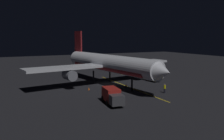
# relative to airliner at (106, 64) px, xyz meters

# --- Properties ---
(ground_plane) EXTENTS (180.00, 180.00, 0.20)m
(ground_plane) POSITION_rel_airliner_xyz_m (-0.08, 0.61, -4.73)
(ground_plane) COLOR black
(apron_guide_stripe) EXTENTS (0.99, 27.67, 0.01)m
(apron_guide_stripe) POSITION_rel_airliner_xyz_m (-2.83, 4.61, -4.63)
(apron_guide_stripe) COLOR gold
(apron_guide_stripe) RESTS_ON ground_plane
(airliner) EXTENTS (35.87, 37.17, 12.03)m
(airliner) POSITION_rel_airliner_xyz_m (0.00, 0.00, 0.00)
(airliner) COLOR silver
(airliner) RESTS_ON ground_plane
(baggage_truck) EXTENTS (2.96, 5.75, 2.46)m
(baggage_truck) POSITION_rel_airliner_xyz_m (6.18, 14.90, -3.39)
(baggage_truck) COLOR maroon
(baggage_truck) RESTS_ON ground_plane
(catering_truck) EXTENTS (2.39, 5.49, 2.18)m
(catering_truck) POSITION_rel_airliner_xyz_m (-11.29, 1.03, -3.49)
(catering_truck) COLOR silver
(catering_truck) RESTS_ON ground_plane
(ground_crew_worker) EXTENTS (0.40, 0.40, 1.74)m
(ground_crew_worker) POSITION_rel_airliner_xyz_m (-5.98, 12.85, -3.75)
(ground_crew_worker) COLOR black
(ground_crew_worker) RESTS_ON ground_plane
(traffic_cone_near_left) EXTENTS (0.50, 0.50, 0.55)m
(traffic_cone_near_left) POSITION_rel_airliner_xyz_m (-2.73, 4.04, -4.38)
(traffic_cone_near_left) COLOR #EA590F
(traffic_cone_near_left) RESTS_ON ground_plane
(traffic_cone_near_right) EXTENTS (0.50, 0.50, 0.55)m
(traffic_cone_near_right) POSITION_rel_airliner_xyz_m (5.81, 3.99, -4.38)
(traffic_cone_near_right) COLOR #EA590F
(traffic_cone_near_right) RESTS_ON ground_plane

